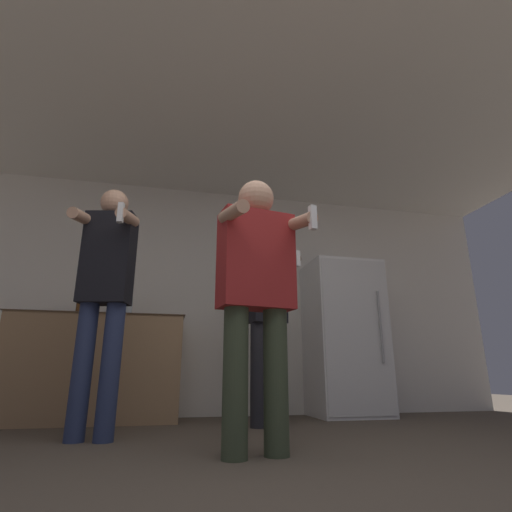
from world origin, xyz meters
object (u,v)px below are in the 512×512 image
(bottle_tall_gin, at_px, (117,305))
(person_man_side, at_px, (105,287))
(refrigerator, at_px, (345,337))
(bottle_green_wine, at_px, (79,307))
(person_woman_foreground, at_px, (257,286))
(person_spectator_back, at_px, (268,315))
(bottle_red_label, at_px, (129,305))

(bottle_tall_gin, distance_m, person_man_side, 1.11)
(refrigerator, relative_size, bottle_green_wine, 7.57)
(bottle_tall_gin, height_order, person_woman_foreground, person_woman_foreground)
(person_man_side, relative_size, person_spectator_back, 1.05)
(bottle_tall_gin, height_order, person_man_side, person_man_side)
(refrigerator, xyz_separation_m, person_spectator_back, (-1.04, -0.66, 0.11))
(person_woman_foreground, bearing_deg, person_man_side, 142.18)
(refrigerator, relative_size, person_man_side, 0.92)
(bottle_green_wine, height_order, bottle_tall_gin, bottle_tall_gin)
(bottle_red_label, xyz_separation_m, bottle_tall_gin, (-0.12, 0.00, -0.01))
(bottle_tall_gin, bearing_deg, person_woman_foreground, -61.80)
(refrigerator, xyz_separation_m, person_woman_foreground, (-1.42, -1.90, 0.10))
(refrigerator, bearing_deg, person_spectator_back, -147.59)
(refrigerator, distance_m, bottle_green_wine, 2.76)
(person_woman_foreground, bearing_deg, refrigerator, 53.21)
(bottle_tall_gin, bearing_deg, bottle_green_wine, 180.00)
(refrigerator, bearing_deg, person_woman_foreground, -126.79)
(bottle_red_label, bearing_deg, person_woman_foreground, -64.72)
(person_woman_foreground, bearing_deg, bottle_tall_gin, 118.20)
(person_woman_foreground, xyz_separation_m, person_man_side, (-0.95, 0.74, 0.11))
(refrigerator, relative_size, person_spectator_back, 0.96)
(bottle_red_label, height_order, person_spectator_back, person_spectator_back)
(refrigerator, height_order, bottle_tall_gin, refrigerator)
(bottle_green_wine, relative_size, person_woman_foreground, 0.14)
(bottle_red_label, distance_m, person_man_side, 1.12)
(person_man_side, bearing_deg, bottle_red_label, 86.11)
(bottle_green_wine, distance_m, person_man_side, 1.17)
(bottle_red_label, bearing_deg, bottle_green_wine, 180.00)
(bottle_green_wine, relative_size, person_spectator_back, 0.13)
(refrigerator, bearing_deg, bottle_tall_gin, -178.87)
(bottle_green_wine, bearing_deg, person_woman_foreground, -54.29)
(person_woman_foreground, xyz_separation_m, person_spectator_back, (0.38, 1.24, 0.02))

